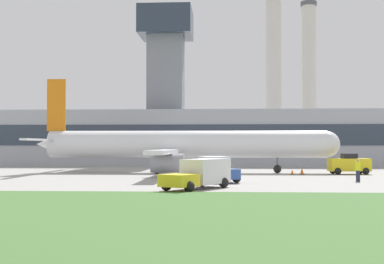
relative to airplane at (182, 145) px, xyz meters
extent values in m
plane|color=#999691|center=(1.96, -5.72, -2.93)|extent=(400.00, 400.00, 0.00)
cube|color=#426B33|center=(1.96, -42.22, -2.90)|extent=(240.00, 37.00, 0.06)
cube|color=#9EA3AD|center=(1.96, 22.24, 1.02)|extent=(62.85, 12.09, 7.89)
cube|color=#2D3847|center=(1.96, 16.15, 1.41)|extent=(61.60, 0.16, 2.84)
cube|color=slate|center=(-4.12, 22.24, 6.62)|extent=(5.17, 5.17, 19.10)
cube|color=#283342|center=(-4.12, 22.24, 18.24)|extent=(7.76, 7.76, 4.14)
cylinder|color=beige|center=(14.12, 47.46, 18.83)|extent=(2.95, 2.95, 43.52)
cylinder|color=beige|center=(21.14, 48.82, 12.23)|extent=(2.73, 2.73, 30.32)
cylinder|color=#4C4C51|center=(21.14, 48.82, 27.80)|extent=(3.14, 3.14, 0.82)
cylinder|color=silver|center=(0.51, 0.00, 0.12)|extent=(29.45, 2.86, 2.86)
sphere|color=silver|center=(15.24, 0.00, 0.12)|extent=(2.71, 2.71, 2.71)
cone|color=silver|center=(-14.22, 0.00, 0.12)|extent=(3.14, 2.71, 2.71)
cube|color=orange|center=(-13.62, 0.00, 4.35)|extent=(2.00, 0.24, 5.61)
cube|color=silver|center=(-13.78, -4.54, 0.54)|extent=(0.72, 9.08, 0.20)
cube|color=silver|center=(-13.78, 4.54, 0.54)|extent=(0.72, 9.08, 0.20)
cube|color=silver|center=(-0.96, -8.14, -0.60)|extent=(1.60, 15.14, 0.36)
cube|color=silver|center=(-0.96, 8.14, -0.60)|extent=(1.60, 15.14, 0.36)
cylinder|color=gray|center=(-0.66, -8.24, -1.63)|extent=(2.99, 1.76, 1.76)
cylinder|color=gray|center=(-0.66, 8.24, -1.63)|extent=(2.99, 1.76, 1.76)
cylinder|color=#59595B|center=(10.08, 0.00, -1.55)|extent=(0.20, 0.20, 1.90)
sphere|color=black|center=(10.08, 0.00, -2.50)|extent=(0.87, 0.87, 0.87)
cylinder|color=#59595B|center=(-2.43, -2.03, -1.55)|extent=(0.20, 0.20, 1.90)
sphere|color=black|center=(-2.43, -2.03, -2.50)|extent=(0.87, 0.87, 0.87)
cylinder|color=#59595B|center=(-2.43, 2.03, -1.55)|extent=(0.20, 0.20, 1.90)
sphere|color=black|center=(-2.43, 2.03, -2.50)|extent=(0.87, 0.87, 0.87)
cube|color=yellow|center=(17.11, -1.78, -1.98)|extent=(4.20, 2.10, 1.28)
cube|color=black|center=(17.11, -1.78, -1.09)|extent=(1.53, 1.33, 0.50)
sphere|color=black|center=(18.60, -2.45, -2.58)|extent=(0.70, 0.70, 0.70)
sphere|color=black|center=(18.44, -0.83, -2.58)|extent=(0.70, 0.70, 0.70)
sphere|color=black|center=(15.77, -2.73, -2.58)|extent=(0.70, 0.70, 0.70)
sphere|color=black|center=(15.61, -1.11, -2.58)|extent=(0.70, 0.70, 0.70)
cube|color=#2D4C93|center=(4.57, -15.04, -2.23)|extent=(2.39, 2.63, 0.78)
cube|color=silver|center=(3.62, -11.88, -1.78)|extent=(2.84, 4.14, 1.67)
sphere|color=black|center=(3.78, -15.44, -2.58)|extent=(0.70, 0.70, 0.70)
sphere|color=black|center=(5.45, -14.94, -2.58)|extent=(0.70, 0.70, 0.70)
sphere|color=black|center=(2.51, -11.23, -2.58)|extent=(0.70, 0.70, 0.70)
sphere|color=black|center=(4.18, -10.73, -2.58)|extent=(0.70, 0.70, 0.70)
cube|color=yellow|center=(1.63, -22.86, -2.23)|extent=(2.68, 2.77, 0.78)
cube|color=silver|center=(3.23, -20.10, -1.78)|extent=(3.44, 4.08, 1.68)
sphere|color=black|center=(0.79, -22.54, -2.58)|extent=(0.70, 0.70, 0.70)
sphere|color=black|center=(2.31, -23.43, -2.58)|extent=(0.70, 0.70, 0.70)
sphere|color=black|center=(2.93, -18.87, -2.58)|extent=(0.70, 0.70, 0.70)
sphere|color=black|center=(4.45, -19.76, -2.58)|extent=(0.70, 0.70, 0.70)
cylinder|color=#23283D|center=(15.24, -12.91, -2.48)|extent=(0.45, 0.45, 0.89)
cylinder|color=yellow|center=(15.24, -12.91, -1.68)|extent=(0.56, 0.56, 0.71)
sphere|color=tan|center=(15.24, -12.91, -1.21)|extent=(0.24, 0.24, 0.24)
cube|color=black|center=(12.27, -2.56, -2.92)|extent=(0.56, 0.56, 0.03)
cone|color=orange|center=(12.27, -2.56, -2.59)|extent=(0.40, 0.40, 0.67)
cube|color=black|center=(11.21, -3.28, -2.92)|extent=(0.46, 0.46, 0.03)
cone|color=orange|center=(11.21, -3.28, -2.67)|extent=(0.33, 0.33, 0.53)
camera|label=1|loc=(4.47, -56.63, 0.00)|focal=50.00mm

